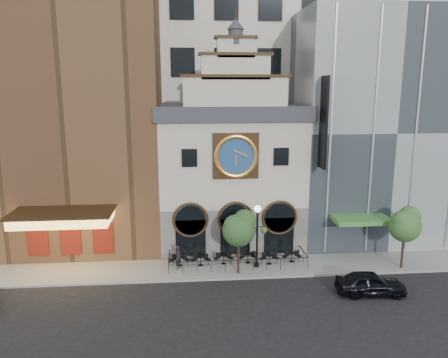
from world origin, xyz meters
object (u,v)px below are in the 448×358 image
object	(u,v)px
pedestrian	(179,257)
bistro_5	(292,256)
tree_left	(239,228)
tree_right	(405,224)
bistro_3	(248,257)
bistro_1	(201,260)
bistro_4	(269,258)
car_right	(371,283)
lamppost	(257,229)
bistro_2	(224,258)
bistro_0	(180,260)

from	to	relation	value
pedestrian	bistro_5	bearing A→B (deg)	-61.05
tree_left	tree_right	distance (m)	12.67
bistro_3	tree_left	bearing A→B (deg)	-117.33
bistro_1	bistro_4	bearing A→B (deg)	-1.80
pedestrian	bistro_4	bearing A→B (deg)	-62.28
car_right	lamppost	world-z (taller)	lamppost
bistro_2	bistro_3	size ratio (longest dim) A/B	1.00
bistro_1	bistro_5	distance (m)	7.25
bistro_0	bistro_2	xyz separation A→B (m)	(3.45, 0.07, 0.00)
bistro_5	lamppost	world-z (taller)	lamppost
bistro_1	pedestrian	distance (m)	1.83
bistro_3	car_right	distance (m)	9.51
bistro_2	tree_right	distance (m)	14.13
bistro_2	tree_left	distance (m)	3.70
bistro_0	car_right	size ratio (longest dim) A/B	0.34
bistro_2	lamppost	world-z (taller)	lamppost
bistro_3	bistro_5	xyz separation A→B (m)	(3.50, -0.11, 0.00)
bistro_0	bistro_3	world-z (taller)	same
bistro_4	tree_right	distance (m)	10.65
bistro_0	bistro_3	xyz separation A→B (m)	(5.39, 0.09, 0.00)
tree_left	bistro_1	bearing A→B (deg)	150.16
car_right	tree_left	xyz separation A→B (m)	(-8.53, 3.91, 2.90)
bistro_2	car_right	world-z (taller)	car_right
lamppost	tree_left	size ratio (longest dim) A/B	1.02
bistro_4	bistro_5	bearing A→B (deg)	8.29
bistro_0	bistro_5	distance (m)	8.89
bistro_4	car_right	world-z (taller)	car_right
bistro_1	lamppost	xyz separation A→B (m)	(4.32, -0.61, 2.58)
pedestrian	tree_left	size ratio (longest dim) A/B	0.38
bistro_5	bistro_0	bearing A→B (deg)	179.92
bistro_4	lamppost	size ratio (longest dim) A/B	0.32
bistro_3	pedestrian	size ratio (longest dim) A/B	0.85
tree_right	lamppost	bearing A→B (deg)	174.46
bistro_4	car_right	xyz separation A→B (m)	(5.95, -5.35, 0.18)
bistro_1	tree_left	distance (m)	4.47
bistro_3	bistro_5	bearing A→B (deg)	-1.73
bistro_0	lamppost	xyz separation A→B (m)	(5.96, -0.73, 2.58)
bistro_2	bistro_5	world-z (taller)	same
bistro_0	tree_right	bearing A→B (deg)	-6.04
bistro_5	tree_left	size ratio (longest dim) A/B	0.33
pedestrian	tree_right	bearing A→B (deg)	-68.78
bistro_1	bistro_3	size ratio (longest dim) A/B	1.00
car_right	tree_right	size ratio (longest dim) A/B	0.97
bistro_2	tree_right	size ratio (longest dim) A/B	0.33
tree_left	bistro_2	bearing A→B (deg)	119.13
bistro_0	pedestrian	size ratio (longest dim) A/B	0.85
bistro_4	bistro_5	distance (m)	1.88
bistro_4	tree_right	size ratio (longest dim) A/B	0.33
bistro_3	bistro_4	size ratio (longest dim) A/B	1.00
bistro_4	bistro_2	bearing A→B (deg)	174.46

